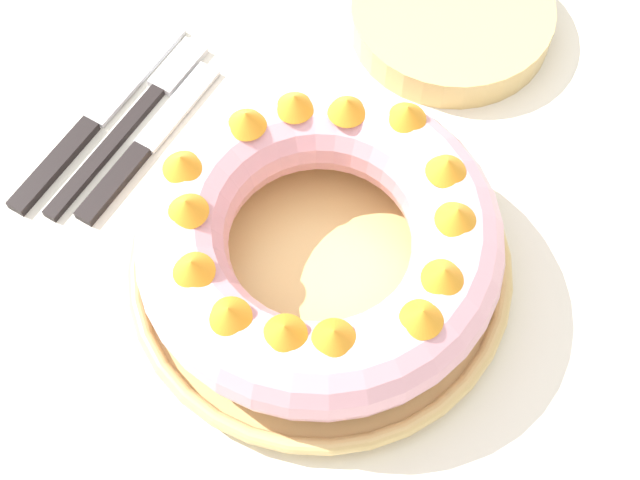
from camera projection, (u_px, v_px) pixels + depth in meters
name	position (u px, v px, depth m)	size (l,w,h in m)	color
dining_table	(312.00, 361.00, 0.76)	(1.22, 0.90, 0.77)	silver
serving_dish	(320.00, 267.00, 0.67)	(0.29, 0.29, 0.02)	tan
bundt_cake	(320.00, 239.00, 0.63)	(0.26, 0.26, 0.08)	#E09EAD
fork	(139.00, 113.00, 0.75)	(0.02, 0.20, 0.01)	black
serving_knife	(90.00, 125.00, 0.74)	(0.02, 0.22, 0.01)	black
cake_knife	(141.00, 151.00, 0.73)	(0.02, 0.18, 0.01)	black
side_bowl	(451.00, 17.00, 0.78)	(0.18, 0.18, 0.03)	tan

